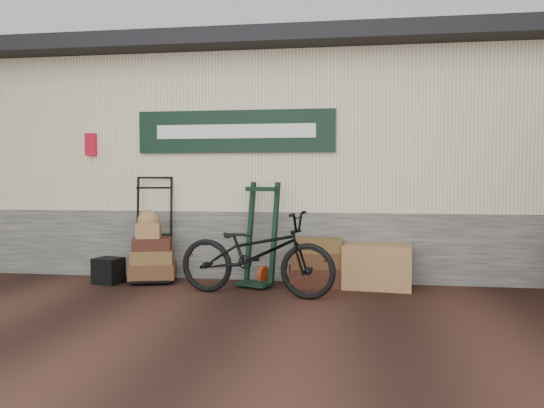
% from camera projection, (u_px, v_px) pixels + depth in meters
% --- Properties ---
extents(ground, '(80.00, 80.00, 0.00)m').
position_uv_depth(ground, '(244.00, 297.00, 5.99)').
color(ground, black).
rests_on(ground, ground).
extents(station_building, '(14.40, 4.10, 3.20)m').
position_uv_depth(station_building, '(276.00, 161.00, 8.61)').
color(station_building, '#4C4C47').
rests_on(station_building, ground).
extents(porter_trolley, '(0.80, 0.67, 1.39)m').
position_uv_depth(porter_trolley, '(154.00, 228.00, 6.90)').
color(porter_trolley, black).
rests_on(porter_trolley, ground).
extents(green_barrow, '(0.58, 0.54, 1.29)m').
position_uv_depth(green_barrow, '(260.00, 234.00, 6.60)').
color(green_barrow, black).
rests_on(green_barrow, ground).
extents(suitcase_stack, '(0.72, 0.49, 0.60)m').
position_uv_depth(suitcase_stack, '(316.00, 262.00, 6.59)').
color(suitcase_stack, black).
rests_on(suitcase_stack, ground).
extents(wicker_hamper, '(0.87, 0.61, 0.53)m').
position_uv_depth(wicker_hamper, '(377.00, 266.00, 6.50)').
color(wicker_hamper, olive).
rests_on(wicker_hamper, ground).
extents(black_trunk, '(0.39, 0.35, 0.33)m').
position_uv_depth(black_trunk, '(108.00, 271.00, 6.75)').
color(black_trunk, black).
rests_on(black_trunk, ground).
extents(bicycle, '(0.95, 1.94, 1.08)m').
position_uv_depth(bicycle, '(256.00, 249.00, 6.05)').
color(bicycle, black).
rests_on(bicycle, ground).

